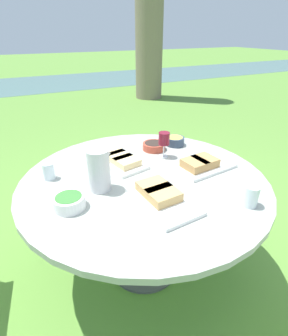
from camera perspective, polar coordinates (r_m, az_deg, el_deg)
The scene contains 13 objects.
ground_plane at distance 1.99m, azimuth 0.00°, elevation -20.19°, with size 40.00×40.00×0.00m, color #5B8C38.
river_strip at distance 9.10m, azimuth -23.41°, elevation 16.39°, with size 40.00×3.15×0.01m.
dining_table at distance 1.58m, azimuth 0.00°, elevation -4.70°, with size 1.42×1.42×0.72m.
water_pitcher at distance 1.38m, azimuth -9.76°, elevation -0.42°, with size 0.13×0.12×0.23m.
wine_glass at distance 1.73m, azimuth 4.39°, elevation 6.22°, with size 0.07×0.07×0.17m.
platter_bread_main at distance 1.65m, azimuth 12.48°, elevation 0.76°, with size 0.38×0.25×0.07m.
platter_charcuterie at distance 1.32m, azimuth 3.65°, elevation -6.07°, with size 0.26×0.40×0.07m.
platter_sandwich_side at distance 1.69m, azimuth -5.40°, elevation 1.98°, with size 0.28×0.41×0.06m.
bowl_fries at distance 1.97m, azimuth 6.76°, elevation 5.95°, with size 0.14×0.14×0.06m.
bowl_salad at distance 1.31m, azimuth -15.98°, elevation -7.01°, with size 0.15×0.15×0.06m.
bowl_olives at distance 1.88m, azimuth 2.16°, elevation 4.85°, with size 0.16×0.16×0.05m.
cup_water_near at distance 1.37m, azimuth 22.23°, elevation -5.65°, with size 0.07×0.07×0.11m.
cup_water_far at distance 1.59m, azimuth -20.04°, elevation -0.65°, with size 0.07×0.07×0.10m.
Camera 1 is at (-0.59, -1.19, 1.48)m, focal length 28.00 mm.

